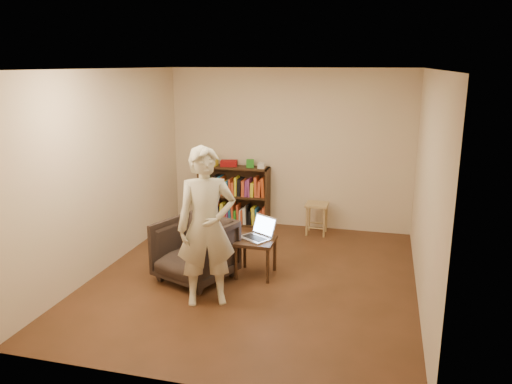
% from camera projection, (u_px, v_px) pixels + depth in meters
% --- Properties ---
extents(floor, '(4.50, 4.50, 0.00)m').
position_uv_depth(floor, '(254.00, 278.00, 6.37)').
color(floor, '#402614').
rests_on(floor, ground).
extents(ceiling, '(4.50, 4.50, 0.00)m').
position_uv_depth(ceiling, '(253.00, 69.00, 5.72)').
color(ceiling, white).
rests_on(ceiling, wall_back).
extents(wall_back, '(4.00, 0.00, 4.00)m').
position_uv_depth(wall_back, '(289.00, 149.00, 8.16)').
color(wall_back, beige).
rests_on(wall_back, floor).
extents(wall_left, '(0.00, 4.50, 4.50)m').
position_uv_depth(wall_left, '(106.00, 171.00, 6.54)').
color(wall_left, beige).
rests_on(wall_left, floor).
extents(wall_right, '(0.00, 4.50, 4.50)m').
position_uv_depth(wall_right, '(427.00, 189.00, 5.56)').
color(wall_right, beige).
rests_on(wall_right, floor).
extents(bookshelf, '(1.20, 0.30, 1.00)m').
position_uv_depth(bookshelf, '(234.00, 199.00, 8.45)').
color(bookshelf, black).
rests_on(bookshelf, floor).
extents(box_yellow, '(0.22, 0.17, 0.17)m').
position_uv_depth(box_yellow, '(211.00, 161.00, 8.34)').
color(box_yellow, yellow).
rests_on(box_yellow, bookshelf).
extents(red_cloth, '(0.31, 0.25, 0.09)m').
position_uv_depth(red_cloth, '(229.00, 163.00, 8.33)').
color(red_cloth, maroon).
rests_on(red_cloth, bookshelf).
extents(box_green, '(0.15, 0.15, 0.13)m').
position_uv_depth(box_green, '(250.00, 163.00, 8.22)').
color(box_green, '#267E21').
rests_on(box_green, bookshelf).
extents(box_white, '(0.11, 0.11, 0.09)m').
position_uv_depth(box_white, '(261.00, 166.00, 8.14)').
color(box_white, silver).
rests_on(box_white, bookshelf).
extents(stool, '(0.35, 0.35, 0.51)m').
position_uv_depth(stool, '(317.00, 209.00, 7.94)').
color(stool, '#A78951').
rests_on(stool, floor).
extents(armchair, '(1.08, 1.09, 0.77)m').
position_uv_depth(armchair, '(195.00, 251.00, 6.25)').
color(armchair, '#2C211D').
rests_on(armchair, floor).
extents(side_table, '(0.47, 0.47, 0.48)m').
position_uv_depth(side_table, '(256.00, 246.00, 6.37)').
color(side_table, black).
rests_on(side_table, floor).
extents(laptop, '(0.50, 0.50, 0.27)m').
position_uv_depth(laptop, '(258.00, 233.00, 6.40)').
color(laptop, silver).
rests_on(laptop, side_table).
extents(person, '(0.78, 0.66, 1.81)m').
position_uv_depth(person, '(206.00, 227.00, 5.53)').
color(person, beige).
rests_on(person, floor).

